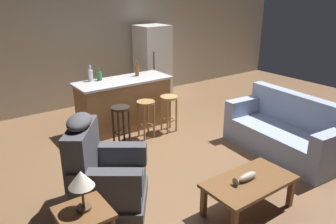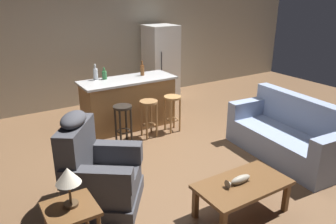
{
  "view_description": "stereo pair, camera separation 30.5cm",
  "coord_description": "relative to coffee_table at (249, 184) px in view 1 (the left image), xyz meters",
  "views": [
    {
      "loc": [
        -2.76,
        -3.92,
        2.49
      ],
      "look_at": [
        -0.02,
        -0.1,
        0.75
      ],
      "focal_mm": 35.0,
      "sensor_mm": 36.0,
      "label": 1
    },
    {
      "loc": [
        -2.51,
        -4.09,
        2.49
      ],
      "look_at": [
        -0.02,
        -0.1,
        0.75
      ],
      "focal_mm": 35.0,
      "sensor_mm": 36.0,
      "label": 2
    }
  ],
  "objects": [
    {
      "name": "bottle_wine_dark",
      "position": [
        0.42,
        3.24,
        0.69
      ],
      "size": [
        0.08,
        0.08,
        0.29
      ],
      "color": "brown",
      "rests_on": "kitchen_island"
    },
    {
      "name": "bottle_short_amber",
      "position": [
        -0.46,
        3.41,
        0.7
      ],
      "size": [
        0.09,
        0.09,
        0.29
      ],
      "color": "silver",
      "rests_on": "kitchen_island"
    },
    {
      "name": "bar_stool_left",
      "position": [
        -0.35,
        2.51,
        0.11
      ],
      "size": [
        0.32,
        0.32,
        0.68
      ],
      "color": "black",
      "rests_on": "ground_plane"
    },
    {
      "name": "refrigerator",
      "position": [
        1.5,
        4.34,
        0.52
      ],
      "size": [
        0.7,
        0.69,
        1.76
      ],
      "color": "white",
      "rests_on": "ground_plane"
    },
    {
      "name": "bar_stool_middle",
      "position": [
        0.15,
        2.51,
        0.11
      ],
      "size": [
        0.32,
        0.32,
        0.68
      ],
      "color": "olive",
      "rests_on": "ground_plane"
    },
    {
      "name": "bottle_tall_green",
      "position": [
        -0.31,
        3.36,
        0.67
      ],
      "size": [
        0.09,
        0.09,
        0.22
      ],
      "color": "#2D6B38",
      "rests_on": "kitchen_island"
    },
    {
      "name": "couch",
      "position": [
        1.67,
        0.7,
        -0.02
      ],
      "size": [
        0.98,
        1.96,
        0.94
      ],
      "rotation": [
        0.0,
        0.0,
        3.07
      ],
      "color": "#8493B2",
      "rests_on": "ground_plane"
    },
    {
      "name": "fish_figurine",
      "position": [
        -0.05,
        0.02,
        0.1
      ],
      "size": [
        0.34,
        0.1,
        0.1
      ],
      "color": "#4C3823",
      "rests_on": "coffee_table"
    },
    {
      "name": "coffee_table",
      "position": [
        0.0,
        0.0,
        0.0
      ],
      "size": [
        1.1,
        0.6,
        0.42
      ],
      "color": "brown",
      "rests_on": "ground_plane"
    },
    {
      "name": "end_table",
      "position": [
        -1.86,
        0.41,
        0.1
      ],
      "size": [
        0.48,
        0.48,
        0.56
      ],
      "color": "brown",
      "rests_on": "ground_plane"
    },
    {
      "name": "bar_stool_right",
      "position": [
        0.65,
        2.51,
        0.11
      ],
      "size": [
        0.32,
        0.32,
        0.68
      ],
      "color": "#A87A47",
      "rests_on": "ground_plane"
    },
    {
      "name": "recliner_near_lamp",
      "position": [
        -1.35,
        1.08,
        0.06
      ],
      "size": [
        1.17,
        1.17,
        1.2
      ],
      "rotation": [
        0.0,
        0.0,
        -0.63
      ],
      "color": "#3D3D42",
      "rests_on": "ground_plane"
    },
    {
      "name": "back_wall",
      "position": [
        0.06,
        4.92,
        0.94
      ],
      "size": [
        12.0,
        0.05,
        2.6
      ],
      "color": "#A89E89",
      "rests_on": "ground_plane"
    },
    {
      "name": "kitchen_island",
      "position": [
        0.06,
        3.14,
        0.11
      ],
      "size": [
        1.8,
        0.7,
        0.95
      ],
      "color": "olive",
      "rests_on": "ground_plane"
    },
    {
      "name": "table_lamp",
      "position": [
        -1.84,
        0.43,
        0.5
      ],
      "size": [
        0.24,
        0.24,
        0.41
      ],
      "color": "#4C3823",
      "rests_on": "end_table"
    },
    {
      "name": "ground_plane",
      "position": [
        0.06,
        1.79,
        -0.36
      ],
      "size": [
        12.0,
        12.0,
        0.0
      ],
      "color": "brown"
    }
  ]
}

